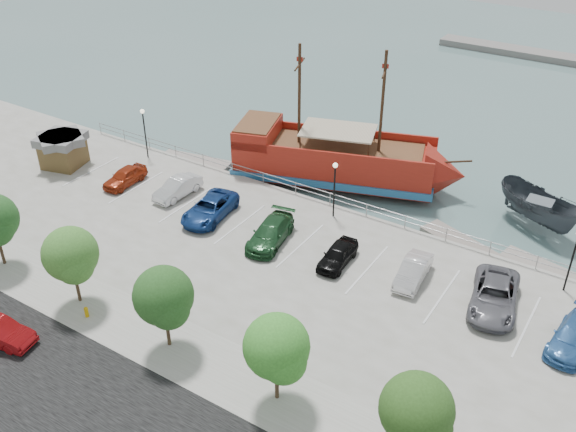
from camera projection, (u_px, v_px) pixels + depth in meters
The scene contains 26 objects.
ground at pixel (284, 273), 42.12m from camera, with size 160.00×160.00×0.00m, color #4C6E6B.
street at pixel (100, 427), 30.10m from camera, with size 100.00×8.00×0.04m, color black.
sidewalk at pixel (184, 351), 34.41m from camera, with size 100.00×4.00×0.05m, color gray.
seawall_railing at pixel (342, 202), 46.93m from camera, with size 50.00×0.06×1.00m.
pirate_ship at pixel (351, 163), 51.38m from camera, with size 19.00×10.41×11.78m.
patrol_boat at pixel (538, 211), 46.16m from camera, with size 2.65×7.03×2.72m, color #393F45.
dock_west at pixel (195, 161), 55.56m from camera, with size 6.42×1.83×0.37m, color gray.
dock_mid at pixel (463, 245), 44.59m from camera, with size 6.35×1.81×0.36m, color gray.
dock_east at pixel (547, 271), 41.97m from camera, with size 6.19×1.77×0.35m, color gray.
shed at pixel (63, 149), 52.40m from camera, with size 3.96×3.96×2.68m.
fire_hydrant at pixel (86, 312), 36.62m from camera, with size 0.25×0.25×0.72m.
lamp_post_left at pixel (144, 124), 52.97m from camera, with size 0.36×0.36×4.28m.
lamp_post_mid at pixel (335, 180), 44.73m from camera, with size 0.36×0.36×4.28m.
lamp_post_right at pixel (575, 250), 37.41m from camera, with size 0.36×0.36×4.28m.
tree_c at pixel (71, 257), 36.23m from camera, with size 3.30×3.20×5.00m.
tree_d at pixel (165, 299), 33.03m from camera, with size 3.30×3.20×5.00m.
tree_e at pixel (278, 350), 29.82m from camera, with size 3.30×3.20×5.00m.
tree_f at pixel (419, 413), 26.62m from camera, with size 3.30×3.20×5.00m.
parked_car_a at pixel (125, 177), 49.99m from camera, with size 1.59×3.95×1.35m, color #972A10.
parked_car_b at pixel (178, 188), 48.40m from camera, with size 1.47×4.20×1.38m, color silver.
parked_car_c at pixel (210, 208), 45.76m from camera, with size 2.41×5.22×1.45m, color navy.
parked_car_d at pixel (270, 233), 43.03m from camera, with size 2.04×5.01×1.45m, color #1C4724.
parked_car_e at pixel (338, 255), 40.97m from camera, with size 1.56×3.88×1.32m, color black.
parked_car_f at pixel (413, 271), 39.45m from camera, with size 1.42×4.09×1.35m, color silver.
parked_car_g at pixel (494, 296), 37.20m from camera, with size 2.61×5.65×1.57m, color slate.
parked_car_h at pixel (574, 337), 34.42m from camera, with size 1.92×4.73×1.37m, color #3063A2.
Camera 1 is at (18.42, -28.49, 24.24)m, focal length 40.00 mm.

